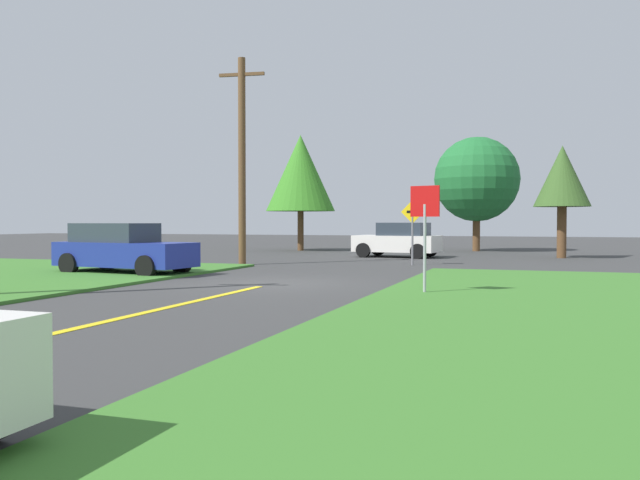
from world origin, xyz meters
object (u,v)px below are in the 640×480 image
(stop_sign, at_px, (425,219))
(oak_tree_left, at_px, (562,177))
(direction_sign, at_px, (412,225))
(oak_tree_right, at_px, (301,173))
(car_approaching_junction, at_px, (399,240))
(parked_car_near_building, at_px, (122,249))
(pine_tree_center, at_px, (477,179))
(utility_pole_mid, at_px, (242,158))

(stop_sign, bearing_deg, oak_tree_left, -87.09)
(direction_sign, bearing_deg, oak_tree_right, 128.98)
(car_approaching_junction, xyz_separation_m, direction_sign, (1.67, -5.34, 0.75))
(direction_sign, height_order, oak_tree_left, oak_tree_left)
(parked_car_near_building, distance_m, oak_tree_left, 19.89)
(pine_tree_center, bearing_deg, direction_sign, -95.09)
(pine_tree_center, bearing_deg, parked_car_near_building, -114.08)
(car_approaching_junction, bearing_deg, stop_sign, 111.05)
(car_approaching_junction, relative_size, utility_pole_mid, 0.51)
(car_approaching_junction, xyz_separation_m, parked_car_near_building, (-6.23, -12.63, 0.00))
(utility_pole_mid, relative_size, oak_tree_left, 1.54)
(car_approaching_junction, relative_size, pine_tree_center, 0.63)
(utility_pole_mid, relative_size, direction_sign, 3.18)
(car_approaching_junction, xyz_separation_m, oak_tree_right, (-6.85, 5.18, 3.65))
(parked_car_near_building, xyz_separation_m, direction_sign, (7.90, 7.29, 0.75))
(pine_tree_center, xyz_separation_m, oak_tree_right, (-9.67, -2.45, 0.41))
(utility_pole_mid, height_order, oak_tree_right, utility_pole_mid)
(pine_tree_center, distance_m, oak_tree_right, 9.98)
(parked_car_near_building, distance_m, direction_sign, 10.77)
(direction_sign, bearing_deg, oak_tree_left, 51.98)
(pine_tree_center, bearing_deg, oak_tree_left, -53.30)
(direction_sign, bearing_deg, parked_car_near_building, -137.30)
(utility_pole_mid, xyz_separation_m, pine_tree_center, (7.42, 14.90, -0.06))
(parked_car_near_building, height_order, utility_pole_mid, utility_pole_mid)
(utility_pole_mid, bearing_deg, pine_tree_center, 63.53)
(stop_sign, bearing_deg, direction_sign, -63.92)
(utility_pole_mid, height_order, direction_sign, utility_pole_mid)
(car_approaching_junction, distance_m, parked_car_near_building, 14.08)
(stop_sign, relative_size, oak_tree_left, 0.48)
(utility_pole_mid, height_order, pine_tree_center, utility_pole_mid)
(stop_sign, xyz_separation_m, car_approaching_junction, (-3.90, 15.55, -0.92))
(utility_pole_mid, xyz_separation_m, oak_tree_right, (-2.25, 12.45, 0.35))
(oak_tree_left, xyz_separation_m, pine_tree_center, (-4.39, 5.88, 0.35))
(car_approaching_junction, distance_m, pine_tree_center, 8.75)
(oak_tree_right, bearing_deg, parked_car_near_building, -88.01)
(direction_sign, distance_m, oak_tree_left, 9.25)
(parked_car_near_building, relative_size, utility_pole_mid, 0.60)
(pine_tree_center, bearing_deg, utility_pole_mid, -116.47)
(pine_tree_center, bearing_deg, car_approaching_junction, -110.30)
(parked_car_near_building, relative_size, pine_tree_center, 0.74)
(stop_sign, relative_size, oak_tree_right, 0.37)
(oak_tree_right, bearing_deg, car_approaching_junction, -37.09)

